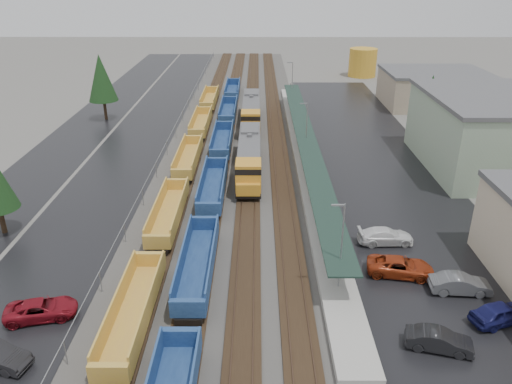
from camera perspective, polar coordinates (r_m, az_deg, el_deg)
ballast_strip at (r=77.12m, az=-2.09°, el=6.25°), size 20.00×160.00×0.08m
trackbed at (r=77.08m, az=-2.09°, el=6.33°), size 14.60×160.00×0.22m
west_parking_lot at (r=79.14m, az=-13.07°, el=6.08°), size 10.00×160.00×0.02m
west_road at (r=82.00m, az=-19.93°, el=5.88°), size 9.00×160.00×0.02m
east_commuter_lot at (r=69.50m, az=13.48°, el=3.48°), size 16.00×100.00×0.02m
station_platform at (r=67.71m, az=5.67°, el=4.14°), size 3.00×80.00×8.00m
chainlink_fence at (r=76.13m, az=-9.37°, el=6.93°), size 0.08×160.04×2.02m
distant_hills at (r=229.04m, az=11.22°, el=17.94°), size 301.00×140.00×25.20m
tree_west_far at (r=88.82m, az=-17.28°, el=12.35°), size 4.84×4.84×11.00m
tree_east at (r=77.50m, az=19.27°, el=9.95°), size 4.40×4.40×10.00m
locomotive_lead at (r=62.41m, az=-0.77°, el=4.03°), size 2.90×19.08×4.32m
locomotive_trail at (r=82.42m, az=-0.55°, el=9.12°), size 2.90×19.08×4.32m
well_string_yellow at (r=51.53m, az=-9.93°, el=-2.38°), size 2.55×108.80×2.26m
well_string_blue at (r=56.87m, az=-4.90°, el=0.60°), size 2.67×110.44×2.37m
storage_tank at (r=124.67m, az=12.08°, el=14.28°), size 6.48×6.48×6.48m
parked_car_west_c at (r=41.37m, az=-23.33°, el=-12.22°), size 3.50×5.59×1.44m
parked_car_east_a at (r=37.62m, az=20.20°, el=-15.65°), size 2.66×4.78×1.49m
parked_car_east_b at (r=44.50m, az=16.16°, el=-8.21°), size 3.49×5.93×1.55m
parked_car_east_c at (r=48.88m, az=14.59°, el=-4.91°), size 2.37×5.34×1.52m
parked_car_east_d at (r=41.75m, az=26.24°, el=-12.31°), size 3.34×5.15×1.63m
parked_car_east_e at (r=43.80m, az=22.31°, el=-9.73°), size 1.99×4.91×1.59m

